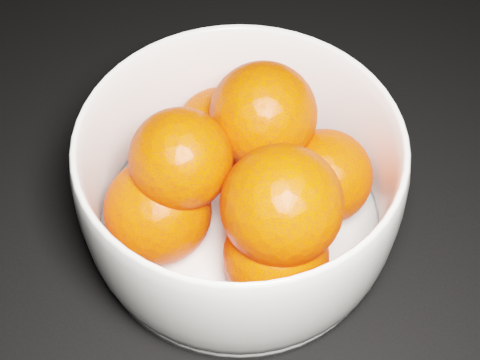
% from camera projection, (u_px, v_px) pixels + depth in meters
% --- Properties ---
extents(bowl, '(0.25, 0.25, 0.12)m').
position_uv_depth(bowl, '(240.00, 185.00, 0.51)').
color(bowl, white).
rests_on(bowl, ground).
extents(orange_pile, '(0.19, 0.17, 0.13)m').
position_uv_depth(orange_pile, '(243.00, 179.00, 0.50)').
color(orange_pile, '#EB2D00').
rests_on(orange_pile, bowl).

